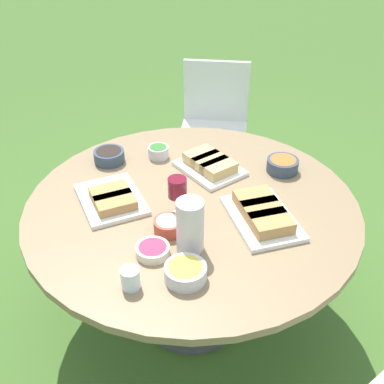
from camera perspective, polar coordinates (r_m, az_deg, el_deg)
The scene contains 15 objects.
ground_plane at distance 2.60m, azimuth -0.00°, elevation -14.19°, with size 40.00×40.00×0.00m, color #446B2B.
dining_table at distance 2.17m, azimuth -0.00°, elevation -3.20°, with size 1.47×1.47×0.72m.
chair_near_right at distance 3.28m, azimuth 2.65°, elevation 8.60°, with size 0.61×0.61×0.89m.
water_pitcher at distance 1.81m, azimuth -0.24°, elevation -4.06°, with size 0.11×0.11×0.22m.
wine_glass at distance 1.97m, azimuth -1.75°, elevation 0.37°, with size 0.08×0.08×0.18m.
platter_bread_main at distance 2.33m, azimuth 2.13°, elevation 3.26°, with size 0.32×0.26×0.07m.
platter_charcuterie at distance 2.02m, azimuth 8.35°, elevation -2.59°, with size 0.43×0.35×0.07m.
platter_sandwich_side at distance 2.13m, azimuth -9.48°, elevation -0.80°, with size 0.38×0.31×0.06m.
bowl_fries at distance 1.74m, azimuth -0.78°, elevation -9.45°, with size 0.15×0.15×0.06m.
bowl_salad at distance 2.44m, azimuth -4.01°, elevation 4.83°, with size 0.10×0.10×0.06m.
bowl_olives at distance 2.43m, azimuth -9.80°, elevation 4.28°, with size 0.15×0.15×0.06m.
bowl_dip_red at distance 1.85m, azimuth -4.68°, elevation -6.86°, with size 0.13×0.13×0.04m.
bowl_dip_cream at distance 1.94m, azimuth -2.81°, elevation -3.97°, with size 0.12×0.12×0.06m.
bowl_roasted_veg at distance 2.36m, azimuth 10.68°, elevation 3.22°, with size 0.15×0.15×0.06m.
cup_water_near at distance 1.72m, azimuth -7.31°, elevation -10.13°, with size 0.07×0.07×0.08m.
Camera 1 is at (-1.43, 0.95, 1.96)m, focal length 45.00 mm.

